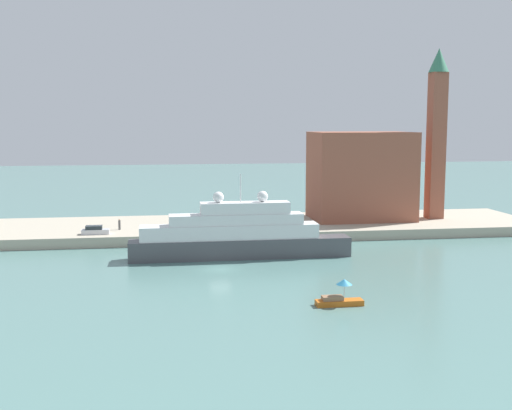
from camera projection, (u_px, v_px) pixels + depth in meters
ground at (220, 269)px, 79.75m from camera, size 400.00×400.00×0.00m
quay_dock at (205, 228)px, 105.76m from camera, size 110.00×21.25×1.56m
large_yacht at (238, 236)px, 86.22m from camera, size 29.59×3.55×11.25m
small_motorboat at (339, 297)px, 64.05m from camera, size 4.72×1.58×2.66m
harbor_building at (361, 176)px, 110.08m from camera, size 16.59×11.37×14.81m
bell_tower at (437, 128)px, 109.84m from camera, size 3.37×3.37×28.74m
parked_car at (95, 230)px, 95.72m from camera, size 4.02×1.61×1.27m
person_figure at (119, 225)px, 99.68m from camera, size 0.36×0.36×1.67m
mooring_bollard at (208, 231)px, 96.19m from camera, size 0.44×0.44×0.86m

